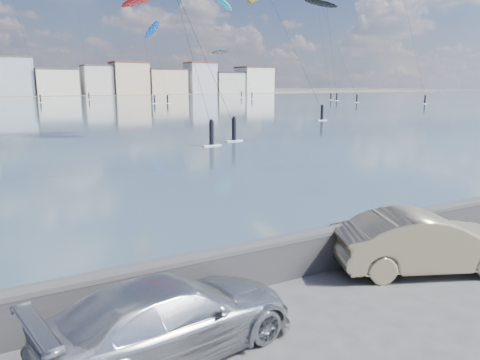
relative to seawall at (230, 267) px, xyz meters
name	(u,v)px	position (x,y,z in m)	size (l,w,h in m)	color
ground	(306,351)	(0.00, -2.70, -0.58)	(700.00, 700.00, 0.00)	#333335
seawall	(230,267)	(0.00, 0.00, 0.00)	(400.00, 0.36, 1.08)	#28282B
car_silver	(170,317)	(-2.03, -1.59, 0.08)	(1.86, 4.59, 1.33)	#ABAEB2
car_champagne	(425,242)	(4.72, -1.32, 0.15)	(1.55, 4.45, 1.47)	tan
kitesurfer_3	(223,3)	(65.26, 122.91, 27.66)	(8.81, 17.29, 31.37)	#19BFBF
kitesurfer_7	(153,31)	(35.85, 103.59, 16.37)	(2.93, 14.90, 19.63)	blue
kitesurfer_9	(221,53)	(72.88, 138.71, 14.30)	(8.29, 15.60, 16.34)	black
kitesurfer_16	(321,4)	(76.54, 90.48, 23.83)	(6.46, 19.99, 26.88)	black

